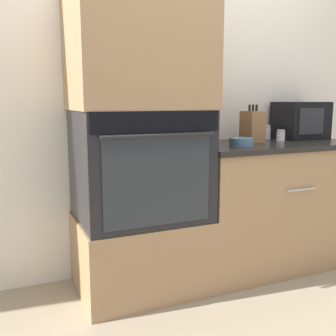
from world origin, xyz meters
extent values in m
plane|color=gray|center=(0.00, 0.00, 0.00)|extent=(12.00, 12.00, 0.00)
cube|color=silver|center=(0.00, 0.63, 1.25)|extent=(8.00, 0.05, 2.50)
cube|color=#A87F56|center=(-0.39, 0.30, 0.23)|extent=(0.78, 0.60, 0.47)
cube|color=black|center=(-0.39, 0.30, 0.80)|extent=(0.75, 0.59, 0.66)
cube|color=black|center=(-0.39, 0.00, 1.07)|extent=(0.72, 0.01, 0.11)
cube|color=orange|center=(-0.39, 0.00, 1.07)|extent=(0.09, 0.00, 0.03)
cube|color=#282D33|center=(-0.39, 0.00, 0.75)|extent=(0.62, 0.01, 0.49)
cylinder|color=black|center=(-0.39, -0.03, 1.00)|extent=(0.64, 0.02, 0.02)
cube|color=#A87F56|center=(-0.39, 0.30, 1.48)|extent=(0.78, 0.60, 0.69)
cube|color=#A87F56|center=(0.59, 0.30, 0.43)|extent=(1.19, 0.60, 0.86)
cube|color=black|center=(0.59, 0.30, 0.88)|extent=(1.21, 0.63, 0.03)
cylinder|color=#B7B7BC|center=(0.59, -0.01, 0.62)|extent=(0.22, 0.01, 0.01)
cube|color=black|center=(0.96, 0.44, 1.03)|extent=(0.37, 0.28, 0.28)
cube|color=#28282B|center=(0.94, 0.30, 1.03)|extent=(0.23, 0.01, 0.19)
cube|color=olive|center=(0.48, 0.37, 1.00)|extent=(0.12, 0.15, 0.22)
cylinder|color=black|center=(0.45, 0.37, 1.13)|extent=(0.02, 0.02, 0.04)
cylinder|color=black|center=(0.48, 0.37, 1.13)|extent=(0.02, 0.02, 0.04)
cylinder|color=black|center=(0.51, 0.37, 1.13)|extent=(0.02, 0.02, 0.04)
cylinder|color=#517599|center=(0.28, 0.21, 0.92)|extent=(0.16, 0.16, 0.05)
cylinder|color=silver|center=(0.71, 0.35, 0.93)|extent=(0.06, 0.06, 0.06)
cylinder|color=#B7B7BC|center=(0.71, 0.35, 0.97)|extent=(0.06, 0.06, 0.02)
cylinder|color=silver|center=(0.71, 0.50, 0.94)|extent=(0.05, 0.05, 0.08)
cylinder|color=#B7B7BC|center=(0.71, 0.50, 0.99)|extent=(0.04, 0.04, 0.02)
cylinder|color=silver|center=(0.14, 0.55, 0.92)|extent=(0.04, 0.04, 0.06)
cylinder|color=red|center=(0.14, 0.55, 0.96)|extent=(0.04, 0.04, 0.02)
camera|label=1|loc=(-1.17, -1.93, 1.18)|focal=42.00mm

